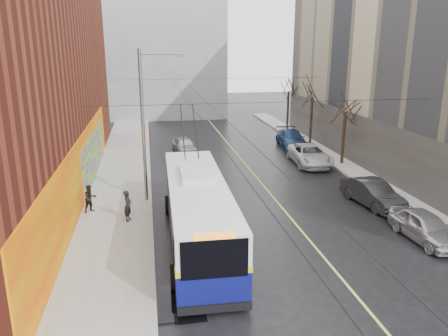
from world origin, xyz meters
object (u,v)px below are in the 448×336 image
(tree_far, at_px, (289,84))
(pedestrian_a, at_px, (128,206))
(streetlight_pole, at_px, (146,123))
(parked_car_a, at_px, (425,226))
(parked_car_b, at_px, (373,193))
(tree_mid, at_px, (313,89))
(parked_car_d, at_px, (291,139))
(parked_car_c, at_px, (310,155))
(pedestrian_b, at_px, (90,198))
(tree_near, at_px, (346,102))
(trolleybus, at_px, (198,210))
(following_car, at_px, (184,145))

(tree_far, distance_m, pedestrian_a, 28.54)
(streetlight_pole, relative_size, pedestrian_a, 5.37)
(tree_far, relative_size, parked_car_a, 1.55)
(parked_car_b, bearing_deg, tree_mid, 74.23)
(tree_far, bearing_deg, parked_car_b, -95.30)
(tree_mid, relative_size, parked_car_d, 1.24)
(tree_mid, xyz_separation_m, parked_car_d, (-2.00, -0.46, -4.47))
(tree_mid, relative_size, parked_car_c, 1.20)
(parked_car_a, xyz_separation_m, pedestrian_a, (-14.26, 4.68, 0.27))
(parked_car_c, bearing_deg, pedestrian_b, -149.51)
(tree_near, distance_m, parked_car_d, 8.03)
(streetlight_pole, height_order, parked_car_d, streetlight_pole)
(streetlight_pole, height_order, tree_near, streetlight_pole)
(tree_mid, bearing_deg, parked_car_c, -111.08)
(tree_far, distance_m, parked_car_a, 28.18)
(tree_near, height_order, parked_car_b, tree_near)
(parked_car_b, height_order, parked_car_d, parked_car_d)
(trolleybus, bearing_deg, pedestrian_a, 139.85)
(trolleybus, distance_m, parked_car_a, 11.05)
(tree_near, bearing_deg, tree_mid, 90.00)
(pedestrian_b, bearing_deg, streetlight_pole, -12.15)
(pedestrian_a, bearing_deg, following_car, -1.02)
(parked_car_a, relative_size, parked_car_d, 0.78)
(following_car, relative_size, pedestrian_a, 2.45)
(streetlight_pole, distance_m, tree_far, 25.09)
(parked_car_c, bearing_deg, streetlight_pole, -148.82)
(parked_car_b, xyz_separation_m, parked_car_d, (0.12, 15.40, 0.03))
(tree_mid, bearing_deg, tree_far, 90.00)
(parked_car_c, distance_m, pedestrian_a, 16.82)
(parked_car_c, height_order, parked_car_d, parked_car_d)
(streetlight_pole, xyz_separation_m, tree_near, (15.14, 6.00, 0.13))
(parked_car_a, bearing_deg, pedestrian_b, 156.14)
(pedestrian_a, bearing_deg, tree_near, -45.95)
(pedestrian_a, bearing_deg, parked_car_a, -93.28)
(tree_mid, xyz_separation_m, pedestrian_a, (-16.26, -16.08, -4.26))
(pedestrian_a, bearing_deg, parked_car_b, -74.23)
(parked_car_b, bearing_deg, parked_car_d, 81.39)
(tree_near, height_order, pedestrian_a, tree_near)
(parked_car_d, relative_size, following_car, 1.31)
(following_car, bearing_deg, parked_car_a, -69.96)
(trolleybus, height_order, following_car, trolleybus)
(tree_near, relative_size, parked_car_c, 1.15)
(parked_car_a, xyz_separation_m, parked_car_d, (0.00, 20.30, 0.06))
(parked_car_c, xyz_separation_m, pedestrian_b, (-15.90, -8.00, 0.16))
(pedestrian_a, height_order, pedestrian_b, pedestrian_a)
(pedestrian_b, bearing_deg, tree_mid, 2.05)
(trolleybus, relative_size, pedestrian_b, 7.99)
(tree_mid, bearing_deg, parked_car_a, -95.50)
(parked_car_a, xyz_separation_m, parked_car_b, (-0.12, 4.90, 0.03))
(tree_mid, xyz_separation_m, pedestrian_b, (-18.39, -14.44, -4.32))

